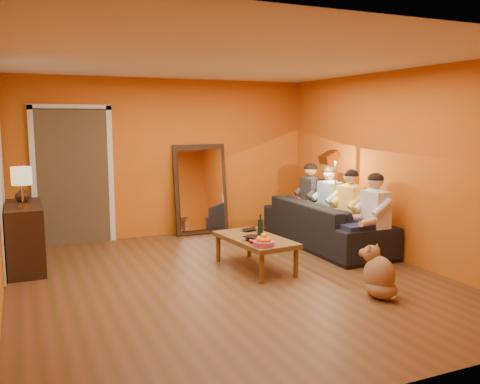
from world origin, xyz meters
name	(u,v)px	position (x,y,z in m)	size (l,w,h in m)	color
room_shell	(218,171)	(0.00, 0.37, 1.30)	(5.00, 5.50, 2.60)	brown
white_accent	(0,169)	(-2.48, 1.75, 1.30)	(0.02, 1.90, 2.58)	white
doorway_recess	(72,176)	(-1.50, 2.83, 1.05)	(1.06, 0.30, 2.10)	#3F2D19
door_jamb_left	(34,179)	(-2.07, 2.71, 1.05)	(0.08, 0.06, 2.20)	white
door_jamb_right	(111,176)	(-0.93, 2.71, 1.05)	(0.08, 0.06, 2.20)	white
door_header	(70,107)	(-1.50, 2.71, 2.12)	(1.22, 0.06, 0.08)	white
mirror_frame	(201,189)	(0.55, 2.63, 0.76)	(0.92, 0.06, 1.52)	#301C10
mirror_glass	(201,189)	(0.55, 2.59, 0.76)	(0.78, 0.02, 1.36)	white
sideboard	(25,237)	(-2.24, 1.55, 0.42)	(0.44, 1.18, 0.85)	#301C10
table_lamp	(22,188)	(-2.24, 1.25, 1.10)	(0.24, 0.24, 0.51)	beige
sofa	(326,224)	(2.00, 0.99, 0.35)	(0.94, 2.39, 0.70)	black
coffee_table	(255,253)	(0.49, 0.33, 0.21)	(0.62, 1.22, 0.42)	brown
floor_lamp	(335,200)	(2.10, 0.91, 0.72)	(0.30, 0.24, 1.44)	#B67935
dog	(379,271)	(1.29, -1.17, 0.29)	(0.32, 0.49, 0.58)	#8E5A40
person_far_left	(375,218)	(2.13, -0.01, 0.61)	(0.70, 0.44, 1.22)	beige
person_mid_left	(351,211)	(2.13, 0.54, 0.61)	(0.70, 0.44, 1.22)	#FFD054
person_mid_right	(330,206)	(2.13, 1.09, 0.61)	(0.70, 0.44, 1.22)	#8CB9D9
person_far_right	(311,200)	(2.13, 1.64, 0.61)	(0.70, 0.44, 1.22)	#303035
fruit_bowl	(264,239)	(0.39, -0.12, 0.50)	(0.26, 0.26, 0.16)	#BF4370
wine_bottle	(260,226)	(0.54, 0.28, 0.58)	(0.07, 0.07, 0.31)	black
tumbler	(259,231)	(0.61, 0.45, 0.47)	(0.11, 0.11, 0.10)	#B27F3F
laptop	(256,230)	(0.67, 0.68, 0.43)	(0.37, 0.24, 0.03)	black
book_lower	(249,241)	(0.31, 0.13, 0.43)	(0.18, 0.25, 0.02)	#301C10
book_mid	(249,239)	(0.32, 0.14, 0.45)	(0.19, 0.25, 0.02)	red
book_upper	(249,238)	(0.31, 0.12, 0.47)	(0.16, 0.22, 0.02)	black
vase	(22,194)	(-2.24, 1.80, 0.95)	(0.19, 0.19, 0.20)	#301C10
flowers	(21,174)	(-2.24, 1.80, 1.23)	(0.17, 0.17, 0.51)	red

